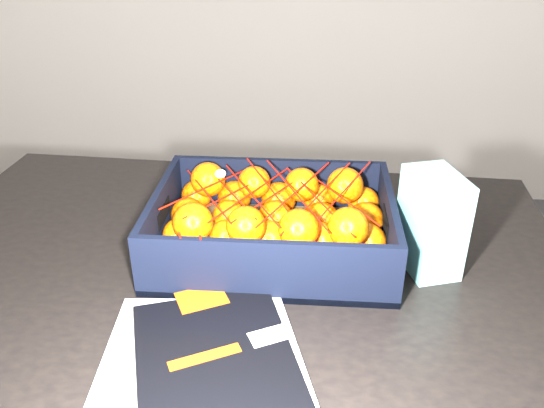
# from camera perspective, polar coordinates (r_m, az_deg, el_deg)

# --- Properties ---
(table) EXTENTS (1.24, 0.86, 0.75)m
(table) POSITION_cam_1_polar(r_m,az_deg,el_deg) (1.06, -4.15, -10.00)
(table) COLOR black
(table) RESTS_ON ground
(magazine_stack) EXTENTS (0.32, 0.33, 0.02)m
(magazine_stack) POSITION_cam_1_polar(r_m,az_deg,el_deg) (0.79, -6.75, -15.77)
(magazine_stack) COLOR silver
(magazine_stack) RESTS_ON table
(produce_crate) EXTENTS (0.42, 0.32, 0.11)m
(produce_crate) POSITION_cam_1_polar(r_m,az_deg,el_deg) (1.01, 0.13, -3.03)
(produce_crate) COLOR brown
(produce_crate) RESTS_ON table
(clementine_heap) EXTENTS (0.40, 0.29, 0.12)m
(clementine_heap) POSITION_cam_1_polar(r_m,az_deg,el_deg) (0.99, 0.40, -1.69)
(clementine_heap) COLOR #F46005
(clementine_heap) RESTS_ON produce_crate
(mesh_net) EXTENTS (0.35, 0.28, 0.09)m
(mesh_net) POSITION_cam_1_polar(r_m,az_deg,el_deg) (0.96, -0.35, 0.70)
(mesh_net) COLOR #B61206
(mesh_net) RESTS_ON clementine_heap
(retail_carton) EXTENTS (0.11, 0.13, 0.17)m
(retail_carton) POSITION_cam_1_polar(r_m,az_deg,el_deg) (0.97, 15.96, -1.82)
(retail_carton) COLOR white
(retail_carton) RESTS_ON table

